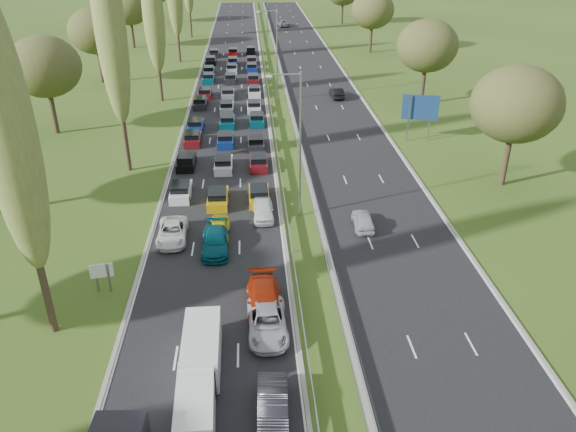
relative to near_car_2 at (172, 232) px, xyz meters
name	(u,v)px	position (x,y,z in m)	size (l,w,h in m)	color
ground	(277,96)	(10.14, 40.45, -0.68)	(260.00, 260.00, 0.00)	#344C17
near_carriageway	(230,93)	(3.39, 42.95, -0.68)	(10.50, 215.00, 0.04)	black
far_carriageway	(322,91)	(16.89, 42.95, -0.68)	(10.50, 215.00, 0.04)	black
central_reservation	(276,88)	(10.14, 42.95, -0.13)	(2.36, 215.00, 0.32)	gray
lamp_columns	(277,56)	(10.14, 38.45, 5.32)	(0.18, 140.18, 12.00)	gray
poplar_row	(138,19)	(-5.86, 28.62, 11.70)	(2.80, 127.80, 22.44)	#2D2116
woodland_left	(35,74)	(-16.36, 23.07, 7.00)	(8.00, 166.00, 11.10)	#2D2116
woodland_right	(448,59)	(29.64, 27.12, 7.00)	(8.00, 153.00, 11.10)	#2D2116
traffic_queue_fill	(229,99)	(3.39, 38.02, -0.24)	(9.12, 68.40, 0.80)	silver
near_car_2	(172,232)	(0.00, 0.00, 0.00)	(2.20, 4.77, 1.33)	silver
near_car_7	(215,241)	(3.37, -1.69, 0.06)	(2.01, 4.95, 1.44)	#054553
near_car_8	(219,229)	(3.56, 0.22, 0.01)	(1.59, 3.95, 1.35)	#C8CC0D
near_car_9	(273,406)	(6.90, -18.18, 0.04)	(1.49, 4.28, 1.41)	black
near_car_10	(267,322)	(6.88, -11.61, 0.03)	(2.31, 5.02, 1.39)	#A8ABB2
near_car_11	(264,300)	(6.78, -9.50, 0.11)	(2.17, 5.35, 1.55)	#9C2209
near_car_12	(263,210)	(7.09, 3.27, 0.04)	(1.66, 4.12, 1.41)	white
far_car_0	(363,220)	(15.03, 0.96, -0.01)	(1.54, 3.84, 1.31)	#A7ADB1
far_car_1	(337,93)	(18.54, 39.14, 0.05)	(1.51, 4.33, 1.43)	black
far_car_2	(283,23)	(14.95, 102.57, 0.12)	(2.60, 5.63, 1.57)	slate
white_van_front	(202,346)	(3.21, -13.84, 0.36)	(1.98, 5.05, 2.03)	silver
white_van_rear	(196,404)	(3.17, -18.00, 0.27)	(1.81, 4.63, 1.86)	silver
info_sign	(102,274)	(-3.76, -6.61, 0.69)	(1.49, 0.37, 2.10)	gray
direction_sign	(420,110)	(25.04, 20.94, 2.89)	(3.91, 1.05, 5.20)	gray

